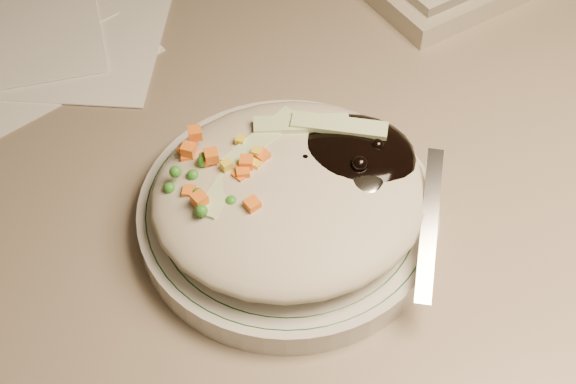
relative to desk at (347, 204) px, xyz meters
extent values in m
cube|color=#7F6F5C|center=(0.00, 0.00, 0.18)|extent=(1.40, 0.70, 0.04)
cylinder|color=silver|center=(-0.10, -0.16, 0.21)|extent=(0.21, 0.21, 0.02)
torus|color=#144723|center=(-0.10, -0.16, 0.22)|extent=(0.20, 0.20, 0.00)
torus|color=#144723|center=(-0.10, -0.16, 0.22)|extent=(0.19, 0.19, 0.00)
ellipsoid|color=#B6AA93|center=(-0.10, -0.16, 0.24)|extent=(0.19, 0.18, 0.04)
ellipsoid|color=black|center=(-0.06, -0.15, 0.25)|extent=(0.10, 0.09, 0.03)
ellipsoid|color=orange|center=(-0.15, -0.14, 0.24)|extent=(0.08, 0.08, 0.02)
sphere|color=black|center=(-0.09, -0.15, 0.25)|extent=(0.01, 0.01, 0.01)
sphere|color=black|center=(-0.06, -0.14, 0.25)|extent=(0.01, 0.01, 0.01)
sphere|color=black|center=(-0.04, -0.15, 0.26)|extent=(0.01, 0.01, 0.01)
sphere|color=black|center=(-0.05, -0.14, 0.25)|extent=(0.01, 0.01, 0.01)
sphere|color=black|center=(-0.06, -0.16, 0.26)|extent=(0.01, 0.01, 0.01)
sphere|color=black|center=(-0.06, -0.15, 0.25)|extent=(0.01, 0.01, 0.01)
sphere|color=black|center=(-0.05, -0.14, 0.25)|extent=(0.01, 0.01, 0.01)
cube|color=orange|center=(-0.15, -0.13, 0.26)|extent=(0.01, 0.01, 0.01)
cube|color=orange|center=(-0.14, -0.16, 0.25)|extent=(0.01, 0.01, 0.01)
cube|color=orange|center=(-0.17, -0.12, 0.26)|extent=(0.01, 0.01, 0.01)
cube|color=orange|center=(-0.13, -0.15, 0.26)|extent=(0.01, 0.01, 0.01)
cube|color=orange|center=(-0.13, -0.15, 0.26)|extent=(0.01, 0.01, 0.01)
cube|color=orange|center=(-0.17, -0.12, 0.25)|extent=(0.01, 0.01, 0.01)
cube|color=orange|center=(-0.15, -0.13, 0.26)|extent=(0.01, 0.01, 0.01)
cube|color=orange|center=(-0.14, -0.15, 0.26)|extent=(0.01, 0.01, 0.01)
cube|color=orange|center=(-0.12, -0.14, 0.26)|extent=(0.01, 0.01, 0.01)
cube|color=orange|center=(-0.16, -0.11, 0.26)|extent=(0.01, 0.01, 0.01)
cube|color=orange|center=(-0.17, -0.17, 0.26)|extent=(0.01, 0.01, 0.01)
cube|color=orange|center=(-0.13, -0.18, 0.26)|extent=(0.01, 0.01, 0.01)
cube|color=orange|center=(-0.17, -0.15, 0.25)|extent=(0.01, 0.01, 0.01)
cube|color=orange|center=(-0.17, -0.12, 0.25)|extent=(0.01, 0.01, 0.01)
sphere|color=#388C28|center=(-0.13, -0.14, 0.25)|extent=(0.01, 0.01, 0.01)
sphere|color=#388C28|center=(-0.17, -0.18, 0.26)|extent=(0.01, 0.01, 0.01)
sphere|color=#388C28|center=(-0.17, -0.14, 0.26)|extent=(0.01, 0.01, 0.01)
sphere|color=#388C28|center=(-0.18, -0.14, 0.26)|extent=(0.01, 0.01, 0.01)
sphere|color=#388C28|center=(-0.14, -0.14, 0.25)|extent=(0.01, 0.01, 0.01)
sphere|color=#388C28|center=(-0.13, -0.17, 0.25)|extent=(0.01, 0.01, 0.01)
sphere|color=#388C28|center=(-0.15, -0.15, 0.25)|extent=(0.01, 0.01, 0.01)
sphere|color=#388C28|center=(-0.16, -0.16, 0.25)|extent=(0.01, 0.01, 0.01)
sphere|color=#388C28|center=(-0.18, -0.15, 0.25)|extent=(0.01, 0.01, 0.01)
sphere|color=#388C28|center=(-0.16, -0.13, 0.26)|extent=(0.01, 0.01, 0.01)
sphere|color=#388C28|center=(-0.16, -0.13, 0.26)|extent=(0.01, 0.01, 0.01)
sphere|color=#388C28|center=(-0.17, -0.16, 0.25)|extent=(0.01, 0.01, 0.01)
sphere|color=#388C28|center=(-0.15, -0.17, 0.26)|extent=(0.01, 0.01, 0.01)
sphere|color=#388C28|center=(-0.11, -0.12, 0.25)|extent=(0.01, 0.01, 0.01)
cube|color=yellow|center=(-0.14, -0.14, 0.25)|extent=(0.01, 0.01, 0.01)
cube|color=yellow|center=(-0.12, -0.15, 0.26)|extent=(0.01, 0.01, 0.01)
cube|color=yellow|center=(-0.15, -0.13, 0.25)|extent=(0.01, 0.01, 0.01)
cube|color=yellow|center=(-0.14, -0.14, 0.26)|extent=(0.01, 0.01, 0.01)
cube|color=yellow|center=(-0.15, -0.15, 0.25)|extent=(0.01, 0.01, 0.01)
cube|color=yellow|center=(-0.12, -0.14, 0.26)|extent=(0.01, 0.01, 0.01)
cube|color=yellow|center=(-0.13, -0.12, 0.26)|extent=(0.01, 0.01, 0.01)
cube|color=yellow|center=(-0.14, -0.15, 0.25)|extent=(0.01, 0.01, 0.01)
cube|color=#B2D18C|center=(-0.11, -0.12, 0.26)|extent=(0.06, 0.05, 0.00)
cube|color=#B2D18C|center=(-0.08, -0.12, 0.26)|extent=(0.07, 0.03, 0.00)
cube|color=#B2D18C|center=(-0.14, -0.15, 0.26)|extent=(0.05, 0.06, 0.00)
cube|color=#B2D18C|center=(-0.06, -0.13, 0.26)|extent=(0.07, 0.04, 0.00)
ellipsoid|color=silver|center=(-0.06, -0.17, 0.25)|extent=(0.05, 0.06, 0.01)
cube|color=silver|center=(-0.02, -0.21, 0.24)|extent=(0.06, 0.11, 0.03)
cube|color=white|center=(-0.30, 0.13, 0.20)|extent=(0.35, 0.29, 0.00)
camera|label=1|loc=(-0.19, -0.50, 0.67)|focal=50.00mm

